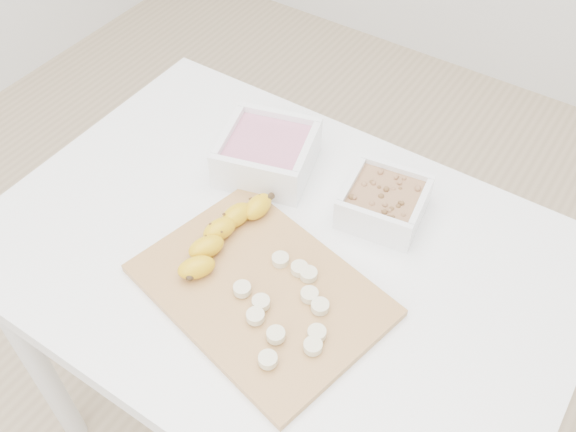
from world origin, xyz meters
The scene contains 7 objects.
ground centered at (0.00, 0.00, 0.00)m, with size 3.50×3.50×0.00m, color #C6AD89.
table centered at (0.00, 0.00, 0.65)m, with size 1.00×0.70×0.75m.
bowl_yogurt centered at (-0.13, 0.16, 0.79)m, with size 0.21×0.21×0.08m.
bowl_granola centered at (0.11, 0.17, 0.78)m, with size 0.16×0.16×0.06m.
cutting_board centered at (0.03, -0.09, 0.76)m, with size 0.38×0.27×0.01m, color tan.
banana centered at (-0.08, -0.05, 0.78)m, with size 0.06×0.21×0.04m, color gold, non-canonical shape.
banana_slices centered at (0.08, -0.10, 0.77)m, with size 0.18×0.19×0.02m.
Camera 1 is at (0.39, -0.56, 1.61)m, focal length 40.00 mm.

